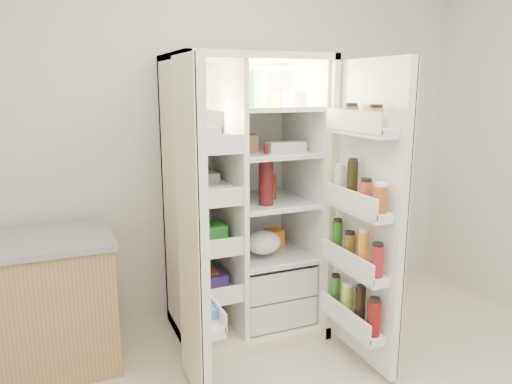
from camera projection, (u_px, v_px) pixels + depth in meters
name	position (u px, v px, depth m)	size (l,w,h in m)	color
wall_back	(211.00, 125.00, 3.34)	(4.00, 0.02, 2.70)	silver
refrigerator	(244.00, 221.00, 3.20)	(0.92, 0.70, 1.80)	beige
freezer_door	(193.00, 233.00, 2.43)	(0.15, 0.40, 1.72)	white
fridge_door	(367.00, 220.00, 2.72)	(0.17, 0.58, 1.72)	white
kitchen_counter	(16.00, 309.00, 2.71)	(1.08, 0.58, 0.79)	#A18250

